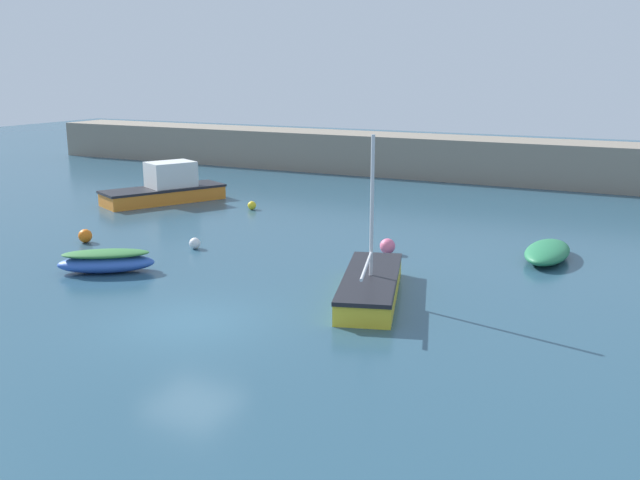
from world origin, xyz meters
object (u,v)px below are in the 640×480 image
(rowboat_blue_near, at_px, (547,252))
(mooring_buoy_pink, at_px, (388,246))
(rowboat_with_red_cover, at_px, (106,261))
(mooring_buoy_yellow, at_px, (252,205))
(sailboat_short_mast, at_px, (371,286))
(mooring_buoy_orange, at_px, (85,236))
(mooring_buoy_white, at_px, (195,243))
(motorboat_grey_hull, at_px, (166,188))

(rowboat_blue_near, xyz_separation_m, mooring_buoy_pink, (-5.50, -1.74, -0.01))
(rowboat_with_red_cover, bearing_deg, mooring_buoy_yellow, 63.02)
(sailboat_short_mast, distance_m, mooring_buoy_pink, 5.34)
(mooring_buoy_orange, xyz_separation_m, mooring_buoy_pink, (11.41, 3.74, 0.02))
(mooring_buoy_white, distance_m, mooring_buoy_orange, 4.64)
(mooring_buoy_yellow, height_order, mooring_buoy_pink, mooring_buoy_pink)
(mooring_buoy_yellow, bearing_deg, rowboat_with_red_cover, -83.22)
(rowboat_blue_near, height_order, mooring_buoy_yellow, rowboat_blue_near)
(rowboat_with_red_cover, relative_size, mooring_buoy_yellow, 8.02)
(rowboat_with_red_cover, height_order, rowboat_blue_near, rowboat_with_red_cover)
(motorboat_grey_hull, relative_size, mooring_buoy_pink, 11.27)
(rowboat_blue_near, bearing_deg, motorboat_grey_hull, -98.95)
(mooring_buoy_yellow, bearing_deg, mooring_buoy_orange, -105.12)
(rowboat_blue_near, relative_size, mooring_buoy_pink, 6.08)
(mooring_buoy_yellow, distance_m, mooring_buoy_orange, 9.04)
(rowboat_with_red_cover, relative_size, mooring_buoy_pink, 5.77)
(sailboat_short_mast, xyz_separation_m, mooring_buoy_white, (-8.36, 2.53, -0.17))
(mooring_buoy_pink, bearing_deg, motorboat_grey_hull, 161.23)
(motorboat_grey_hull, height_order, mooring_buoy_orange, motorboat_grey_hull)
(rowboat_with_red_cover, xyz_separation_m, sailboat_short_mast, (9.13, 1.44, -0.00))
(rowboat_blue_near, distance_m, motorboat_grey_hull, 19.87)
(rowboat_blue_near, bearing_deg, mooring_buoy_pink, -72.53)
(rowboat_blue_near, height_order, mooring_buoy_pink, rowboat_blue_near)
(mooring_buoy_white, bearing_deg, sailboat_short_mast, -16.84)
(sailboat_short_mast, bearing_deg, motorboat_grey_hull, 40.09)
(sailboat_short_mast, xyz_separation_m, mooring_buoy_orange, (-12.86, 1.40, -0.11))
(sailboat_short_mast, height_order, rowboat_blue_near, sailboat_short_mast)
(mooring_buoy_pink, bearing_deg, sailboat_short_mast, -74.23)
(rowboat_with_red_cover, height_order, mooring_buoy_pink, rowboat_with_red_cover)
(rowboat_with_red_cover, xyz_separation_m, mooring_buoy_pink, (7.68, 6.58, -0.09))
(sailboat_short_mast, relative_size, rowboat_blue_near, 1.61)
(mooring_buoy_yellow, distance_m, mooring_buoy_pink, 10.34)
(mooring_buoy_yellow, relative_size, mooring_buoy_pink, 0.72)
(rowboat_with_red_cover, height_order, mooring_buoy_white, rowboat_with_red_cover)
(sailboat_short_mast, distance_m, rowboat_blue_near, 7.98)
(rowboat_blue_near, height_order, mooring_buoy_white, rowboat_blue_near)
(rowboat_with_red_cover, relative_size, mooring_buoy_white, 7.77)
(motorboat_grey_hull, xyz_separation_m, mooring_buoy_pink, (14.13, -4.80, -0.44))
(mooring_buoy_white, bearing_deg, motorboat_grey_hull, 134.26)
(rowboat_with_red_cover, xyz_separation_m, mooring_buoy_yellow, (-1.37, 11.57, -0.18))
(mooring_buoy_orange, bearing_deg, rowboat_with_red_cover, -37.29)
(rowboat_with_red_cover, xyz_separation_m, rowboat_blue_near, (13.18, 8.32, -0.08))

